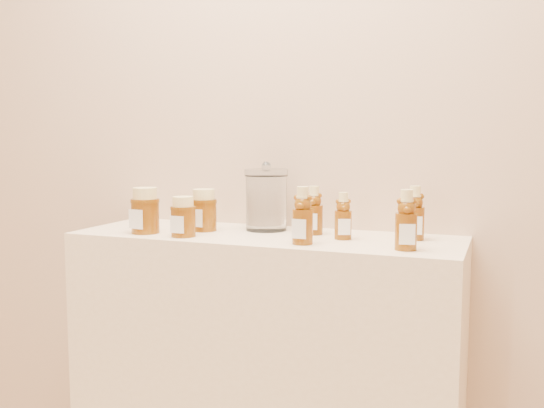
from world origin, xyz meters
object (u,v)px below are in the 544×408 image
at_px(bear_bottle_back_left, 314,207).
at_px(bear_bottle_front_left, 303,212).
at_px(honey_jar_left, 145,210).
at_px(glass_canister, 266,197).
at_px(display_table, 265,375).

bearing_deg(bear_bottle_back_left, bear_bottle_front_left, -82.34).
xyz_separation_m(honey_jar_left, glass_canister, (0.33, 0.19, 0.04)).
bearing_deg(honey_jar_left, bear_bottle_back_left, 25.98).
relative_size(honey_jar_left, glass_canister, 0.66).
height_order(bear_bottle_back_left, glass_canister, glass_canister).
relative_size(bear_bottle_back_left, honey_jar_left, 1.19).
xyz_separation_m(bear_bottle_back_left, glass_canister, (-0.17, 0.03, 0.02)).
xyz_separation_m(bear_bottle_front_left, glass_canister, (-0.19, 0.20, 0.02)).
distance_m(bear_bottle_back_left, glass_canister, 0.17).
bearing_deg(display_table, bear_bottle_back_left, 24.36).
relative_size(bear_bottle_front_left, glass_canister, 0.85).
distance_m(bear_bottle_back_left, honey_jar_left, 0.53).
xyz_separation_m(bear_bottle_back_left, bear_bottle_front_left, (0.02, -0.18, 0.01)).
bearing_deg(bear_bottle_back_left, honey_jar_left, -160.81).
bearing_deg(display_table, bear_bottle_front_left, -35.56).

